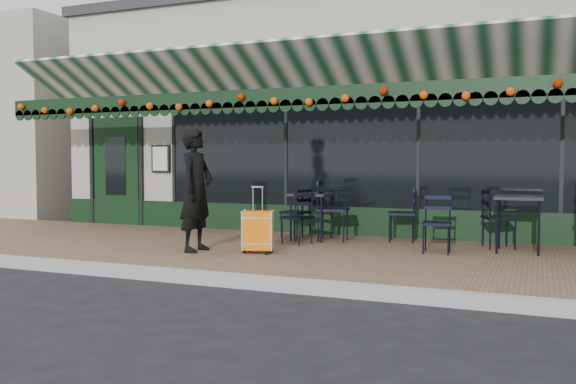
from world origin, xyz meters
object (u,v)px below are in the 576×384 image
at_px(woman, 196,190).
at_px(chair_b_left, 296,213).
at_px(chair_a_right, 499,218).
at_px(chair_a_front, 437,224).
at_px(suitcase, 258,231).
at_px(chair_b_front, 297,218).
at_px(chair_b_right, 333,210).
at_px(chair_a_left, 402,214).
at_px(cafe_table_a, 519,202).
at_px(cafe_table_b, 312,198).

bearing_deg(woman, chair_b_left, -20.94).
relative_size(chair_a_right, chair_a_front, 1.08).
distance_m(suitcase, chair_b_front, 1.14).
distance_m(chair_a_right, chair_b_left, 3.29).
height_order(suitcase, chair_b_left, suitcase).
distance_m(chair_a_right, chair_b_right, 2.56).
xyz_separation_m(chair_a_front, chair_b_left, (-2.50, 0.87, 0.01)).
bearing_deg(chair_a_left, chair_a_front, 25.49).
height_order(chair_a_left, chair_b_right, chair_b_right).
distance_m(chair_a_left, chair_b_front, 1.74).
bearing_deg(chair_a_right, cafe_table_a, -160.77).
xyz_separation_m(woman, cafe_table_a, (4.32, 1.68, -0.17)).
height_order(chair_a_front, chair_b_left, chair_b_left).
relative_size(chair_a_front, chair_b_front, 1.01).
height_order(cafe_table_a, chair_a_left, chair_a_left).
xyz_separation_m(woman, chair_b_front, (1.06, 1.28, -0.49)).
bearing_deg(woman, cafe_table_a, -69.27).
relative_size(cafe_table_a, chair_b_front, 0.99).
bearing_deg(suitcase, cafe_table_b, 65.38).
xyz_separation_m(woman, chair_a_left, (2.53, 2.20, -0.45)).
distance_m(cafe_table_a, chair_b_right, 2.85).
bearing_deg(woman, chair_a_right, -64.06).
distance_m(suitcase, chair_a_left, 2.62).
xyz_separation_m(cafe_table_a, chair_a_front, (-1.07, -0.54, -0.31)).
bearing_deg(chair_a_right, chair_b_left, 68.67).
height_order(cafe_table_a, chair_b_right, chair_b_right).
relative_size(chair_a_right, chair_b_front, 1.09).
height_order(chair_a_left, chair_a_right, chair_a_right).
height_order(woman, cafe_table_a, woman).
xyz_separation_m(cafe_table_a, chair_a_right, (-0.28, 0.33, -0.28)).
relative_size(woman, chair_b_left, 2.12).
height_order(woman, suitcase, woman).
bearing_deg(suitcase, chair_b_front, 64.74).
xyz_separation_m(cafe_table_b, chair_b_left, (-0.37, 0.21, -0.28)).
bearing_deg(chair_a_left, chair_b_right, -78.87).
xyz_separation_m(woman, cafe_table_b, (1.11, 1.80, -0.20)).
relative_size(chair_a_front, chair_b_left, 0.98).
relative_size(suitcase, cafe_table_a, 1.17).
relative_size(chair_b_left, chair_b_front, 1.03).
relative_size(cafe_table_a, chair_a_right, 0.90).
relative_size(cafe_table_b, chair_a_front, 0.94).
xyz_separation_m(suitcase, chair_a_left, (1.62, 2.05, 0.13)).
relative_size(cafe_table_b, chair_b_front, 0.95).
xyz_separation_m(cafe_table_b, chair_b_right, (0.37, 0.02, -0.19)).
xyz_separation_m(chair_a_left, chair_b_front, (-1.47, -0.92, -0.04)).
distance_m(chair_b_right, chair_b_front, 0.69).
bearing_deg(woman, chair_a_left, -49.54).
xyz_separation_m(chair_a_left, chair_a_right, (1.50, -0.19, 0.00)).
xyz_separation_m(woman, chair_a_front, (3.25, 1.14, -0.48)).
bearing_deg(cafe_table_a, chair_b_right, 177.12).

